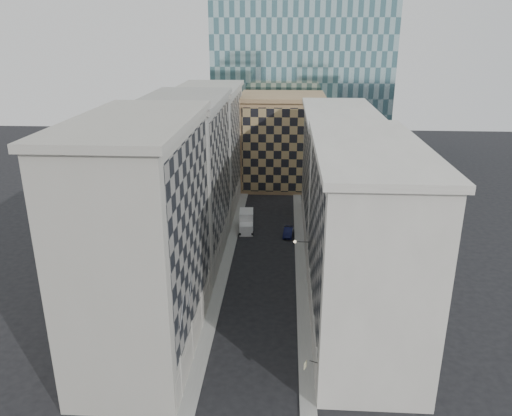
% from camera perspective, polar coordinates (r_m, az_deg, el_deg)
% --- Properties ---
extents(sidewalk_west, '(1.50, 100.00, 0.15)m').
position_cam_1_polar(sidewalk_west, '(70.87, -3.43, -6.26)').
color(sidewalk_west, gray).
rests_on(sidewalk_west, ground).
extents(sidewalk_east, '(1.50, 100.00, 0.15)m').
position_cam_1_polar(sidewalk_east, '(70.45, 5.13, -6.48)').
color(sidewalk_east, gray).
rests_on(sidewalk_east, ground).
extents(bldg_left_a, '(10.80, 22.80, 23.70)m').
position_cam_1_polar(bldg_left_a, '(50.12, -12.69, -3.45)').
color(bldg_left_a, '#A5A195').
rests_on(bldg_left_a, ground).
extents(bldg_left_b, '(10.80, 22.80, 22.70)m').
position_cam_1_polar(bldg_left_b, '(70.41, -7.90, 3.24)').
color(bldg_left_b, gray).
rests_on(bldg_left_b, ground).
extents(bldg_left_c, '(10.80, 22.80, 21.70)m').
position_cam_1_polar(bldg_left_c, '(91.49, -5.26, 6.90)').
color(bldg_left_c, '#A5A195').
rests_on(bldg_left_c, ground).
extents(bldg_right_a, '(10.80, 26.80, 20.70)m').
position_cam_1_polar(bldg_right_a, '(53.10, 11.95, -3.80)').
color(bldg_right_a, beige).
rests_on(bldg_right_a, ground).
extents(bldg_right_b, '(10.80, 28.80, 19.70)m').
position_cam_1_polar(bldg_right_b, '(78.53, 9.27, 3.80)').
color(bldg_right_b, beige).
rests_on(bldg_right_b, ground).
extents(tan_block, '(16.80, 14.80, 18.80)m').
position_cam_1_polar(tan_block, '(103.35, 2.97, 7.67)').
color(tan_block, '#A27E55').
rests_on(tan_block, ground).
extents(church_tower, '(7.20, 7.20, 51.50)m').
position_cam_1_polar(church_tower, '(115.23, 2.18, 17.73)').
color(church_tower, '#2E2824').
rests_on(church_tower, ground).
extents(flagpoles_left, '(0.10, 6.33, 2.33)m').
position_cam_1_polar(flagpoles_left, '(46.34, -7.98, -10.46)').
color(flagpoles_left, gray).
rests_on(flagpoles_left, ground).
extents(bracket_lamp, '(1.98, 0.36, 0.36)m').
position_cam_1_polar(bracket_lamp, '(62.40, 4.63, -3.86)').
color(bracket_lamp, black).
rests_on(bracket_lamp, ground).
extents(box_truck, '(2.60, 5.65, 3.02)m').
position_cam_1_polar(box_truck, '(81.68, -1.11, -1.62)').
color(box_truck, white).
rests_on(box_truck, ground).
extents(dark_car, '(1.79, 4.17, 1.34)m').
position_cam_1_polar(dark_car, '(79.65, 3.71, -2.74)').
color(dark_car, '#0E1235').
rests_on(dark_car, ground).
extents(shop_sign, '(1.20, 0.61, 0.72)m').
position_cam_1_polar(shop_sign, '(45.40, 5.76, -17.39)').
color(shop_sign, black).
rests_on(shop_sign, ground).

